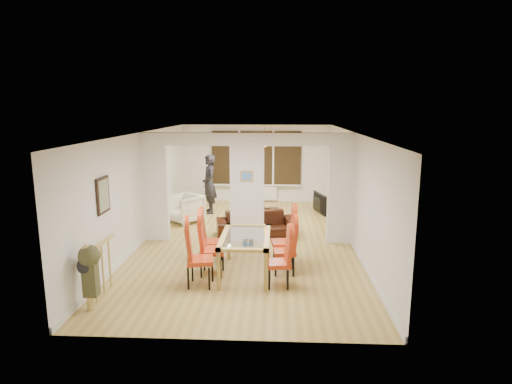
# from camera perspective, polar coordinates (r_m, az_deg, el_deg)

# --- Properties ---
(floor) EXTENTS (5.00, 9.00, 0.01)m
(floor) POSITION_cam_1_polar(r_m,az_deg,el_deg) (10.41, -1.16, -6.52)
(floor) COLOR #B29548
(floor) RESTS_ON ground
(room_walls) EXTENTS (5.00, 9.00, 2.60)m
(room_walls) POSITION_cam_1_polar(r_m,az_deg,el_deg) (10.09, -1.19, 0.53)
(room_walls) COLOR silver
(room_walls) RESTS_ON floor
(divider_wall) EXTENTS (5.00, 0.18, 2.60)m
(divider_wall) POSITION_cam_1_polar(r_m,az_deg,el_deg) (10.09, -1.19, 0.53)
(divider_wall) COLOR white
(divider_wall) RESTS_ON floor
(bay_window_blinds) EXTENTS (3.00, 0.08, 1.80)m
(bay_window_blinds) POSITION_cam_1_polar(r_m,az_deg,el_deg) (14.45, 0.04, 4.59)
(bay_window_blinds) COLOR black
(bay_window_blinds) RESTS_ON room_walls
(radiator) EXTENTS (1.40, 0.08, 0.50)m
(radiator) POSITION_cam_1_polar(r_m,az_deg,el_deg) (14.60, 0.03, -0.12)
(radiator) COLOR white
(radiator) RESTS_ON floor
(pendant_light) EXTENTS (0.36, 0.36, 0.36)m
(pendant_light) POSITION_cam_1_polar(r_m,az_deg,el_deg) (13.24, 1.11, 6.80)
(pendant_light) COLOR orange
(pendant_light) RESTS_ON room_walls
(stair_newel) EXTENTS (0.40, 1.20, 1.10)m
(stair_newel) POSITION_cam_1_polar(r_m,az_deg,el_deg) (7.77, -19.94, -9.22)
(stair_newel) COLOR tan
(stair_newel) RESTS_ON floor
(wall_poster) EXTENTS (0.04, 0.52, 0.67)m
(wall_poster) POSITION_cam_1_polar(r_m,az_deg,el_deg) (8.29, -19.72, -0.39)
(wall_poster) COLOR gray
(wall_poster) RESTS_ON room_walls
(pillar_photo) EXTENTS (0.30, 0.03, 0.25)m
(pillar_photo) POSITION_cam_1_polar(r_m,az_deg,el_deg) (9.95, -1.24, 2.12)
(pillar_photo) COLOR #4C8CD8
(pillar_photo) RESTS_ON divider_wall
(dining_table) EXTENTS (0.93, 1.65, 0.78)m
(dining_table) POSITION_cam_1_polar(r_m,az_deg,el_deg) (8.32, -1.41, -8.35)
(dining_table) COLOR #AD8F40
(dining_table) RESTS_ON floor
(dining_chair_la) EXTENTS (0.53, 0.53, 1.14)m
(dining_chair_la) POSITION_cam_1_polar(r_m,az_deg,el_deg) (7.80, -7.47, -8.40)
(dining_chair_la) COLOR #B63312
(dining_chair_la) RESTS_ON floor
(dining_chair_lb) EXTENTS (0.49, 0.49, 1.13)m
(dining_chair_lb) POSITION_cam_1_polar(r_m,az_deg,el_deg) (8.28, -5.90, -7.21)
(dining_chair_lb) COLOR #B63312
(dining_chair_lb) RESTS_ON floor
(dining_chair_lc) EXTENTS (0.47, 0.47, 1.04)m
(dining_chair_lc) POSITION_cam_1_polar(r_m,az_deg,el_deg) (8.87, -5.87, -6.24)
(dining_chair_lc) COLOR #B63312
(dining_chair_lc) RESTS_ON floor
(dining_chair_ra) EXTENTS (0.45, 0.45, 1.02)m
(dining_chair_ra) POSITION_cam_1_polar(r_m,az_deg,el_deg) (7.74, 3.05, -8.95)
(dining_chair_ra) COLOR #B63312
(dining_chair_ra) RESTS_ON floor
(dining_chair_rb) EXTENTS (0.45, 0.45, 1.04)m
(dining_chair_rb) POSITION_cam_1_polar(r_m,az_deg,el_deg) (8.32, 3.85, -7.41)
(dining_chair_rb) COLOR #B63312
(dining_chair_rb) RESTS_ON floor
(dining_chair_rc) EXTENTS (0.50, 0.50, 1.13)m
(dining_chair_rc) POSITION_cam_1_polar(r_m,az_deg,el_deg) (8.70, 3.65, -6.24)
(dining_chair_rc) COLOR #B63312
(dining_chair_rc) RESTS_ON floor
(sofa) EXTENTS (2.09, 1.15, 0.58)m
(sofa) POSITION_cam_1_polar(r_m,az_deg,el_deg) (10.82, 0.03, -4.24)
(sofa) COLOR black
(sofa) RESTS_ON floor
(armchair) EXTENTS (1.19, 1.19, 0.78)m
(armchair) POSITION_cam_1_polar(r_m,az_deg,el_deg) (12.14, -9.48, -2.18)
(armchair) COLOR beige
(armchair) RESTS_ON floor
(person) EXTENTS (0.76, 0.65, 1.78)m
(person) POSITION_cam_1_polar(r_m,az_deg,el_deg) (13.00, -6.26, 1.06)
(person) COLOR black
(person) RESTS_ON floor
(television) EXTENTS (1.05, 0.39, 0.60)m
(television) POSITION_cam_1_polar(r_m,az_deg,el_deg) (13.16, 8.05, -1.49)
(television) COLOR black
(television) RESTS_ON floor
(coffee_table) EXTENTS (0.96, 0.61, 0.20)m
(coffee_table) POSITION_cam_1_polar(r_m,az_deg,el_deg) (12.78, 1.03, -2.67)
(coffee_table) COLOR #322411
(coffee_table) RESTS_ON floor
(bottle) EXTENTS (0.07, 0.07, 0.30)m
(bottle) POSITION_cam_1_polar(r_m,az_deg,el_deg) (12.61, 0.88, -1.69)
(bottle) COLOR #143F19
(bottle) RESTS_ON coffee_table
(bowl) EXTENTS (0.22, 0.22, 0.05)m
(bowl) POSITION_cam_1_polar(r_m,az_deg,el_deg) (12.71, 1.38, -2.16)
(bowl) COLOR #322411
(bowl) RESTS_ON coffee_table
(shoes) EXTENTS (0.24, 0.25, 0.10)m
(shoes) POSITION_cam_1_polar(r_m,az_deg,el_deg) (10.09, -1.04, -6.82)
(shoes) COLOR black
(shoes) RESTS_ON floor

